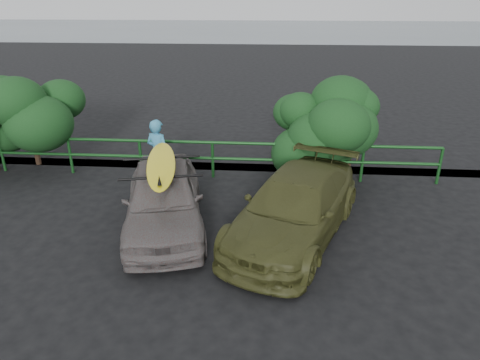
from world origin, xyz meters
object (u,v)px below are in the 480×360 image
object	(u,v)px
guardrail	(177,158)
man	(159,154)
sedan	(164,198)
surfboard	(161,164)
olive_vehicle	(295,207)

from	to	relation	value
guardrail	man	bearing A→B (deg)	-111.33
sedan	man	bearing A→B (deg)	93.88
guardrail	surfboard	xyz separation A→B (m)	(0.34, -2.80, 0.93)
guardrail	olive_vehicle	size ratio (longest dim) A/B	3.11
guardrail	man	distance (m)	0.87
olive_vehicle	surfboard	bearing A→B (deg)	-160.98
guardrail	olive_vehicle	xyz separation A→B (m)	(3.09, -2.96, 0.13)
olive_vehicle	guardrail	bearing A→B (deg)	158.52
sedan	surfboard	size ratio (longest dim) A/B	1.43
man	guardrail	bearing A→B (deg)	-87.86
sedan	olive_vehicle	xyz separation A→B (m)	(2.75, -0.15, -0.03)
sedan	man	xyz separation A→B (m)	(-0.63, 2.08, 0.23)
sedan	man	world-z (taller)	man
guardrail	man	xyz separation A→B (m)	(-0.28, -0.73, 0.38)
olive_vehicle	surfboard	distance (m)	2.87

